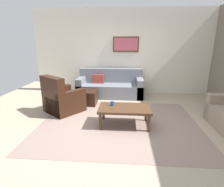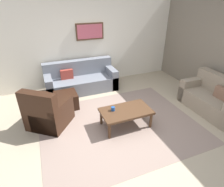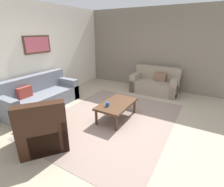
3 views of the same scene
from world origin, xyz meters
The scene contains 9 objects.
ground_plane centered at (0.00, 0.00, 0.00)m, with size 8.00×8.00×0.00m, color tan.
rear_partition centered at (0.00, 2.60, 1.40)m, with size 6.00×0.12×2.80m, color silver.
area_rug centered at (0.00, 0.00, 0.00)m, with size 3.45×2.76×0.01m, color gray.
couch_main centered at (-0.37, 2.12, 0.30)m, with size 2.11×0.86×0.88m.
armchair_leather centered at (-1.48, 0.56, 0.31)m, with size 1.12×1.12×0.95m.
ottoman centered at (-0.97, 1.21, 0.20)m, with size 0.56×0.56×0.40m, color black.
coffee_table centered at (0.13, -0.08, 0.36)m, with size 1.10×0.64×0.41m.
cup centered at (-0.14, 0.02, 0.45)m, with size 0.08×0.08×0.09m, color #1E478C.
framed_artwork centered at (0.11, 2.51, 1.66)m, with size 0.85×0.04×0.49m.
Camera 1 is at (0.13, -3.63, 1.75)m, focal length 28.58 mm.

